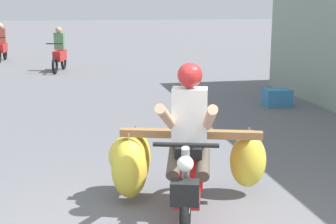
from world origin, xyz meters
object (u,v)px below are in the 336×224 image
Objects in this scene: motorbike_distant_ahead_left at (2,46)px; produce_crate at (277,98)px; motorbike_main_loaded at (176,158)px; motorbike_distant_ahead_right at (60,53)px.

motorbike_distant_ahead_left is 11.76m from produce_crate.
produce_crate is at bearing 55.56° from motorbike_main_loaded.
motorbike_main_loaded is 11.23m from motorbike_distant_ahead_right.
motorbike_distant_ahead_right is 7.89m from produce_crate.
produce_crate is at bearing -55.62° from motorbike_distant_ahead_left.
motorbike_main_loaded is 5.71m from produce_crate.
produce_crate is (6.64, -9.70, -0.39)m from motorbike_distant_ahead_left.
motorbike_distant_ahead_right is (2.12, -3.24, 0.00)m from motorbike_distant_ahead_left.
motorbike_distant_ahead_right is at bearing -56.85° from motorbike_distant_ahead_left.
motorbike_distant_ahead_right is at bearing 124.99° from produce_crate.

